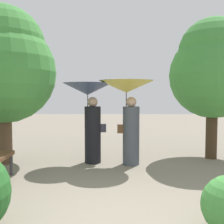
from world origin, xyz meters
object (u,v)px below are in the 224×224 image
Objects in this scene: person_left at (90,105)px; person_right at (128,102)px; tree_near_right at (213,68)px; tree_near_left at (4,64)px.

person_left is 0.93m from person_right.
person_left is 0.54× the size of tree_near_right.
tree_near_right is at bearing 6.55° from tree_near_left.
tree_near_right is at bearing -85.07° from person_left.
tree_near_left is at bearing 88.65° from person_left.
tree_near_left is 1.04× the size of tree_near_right.
tree_near_right reaches higher than person_left.
tree_near_left is at bearing 84.88° from person_right.
person_right is 0.55× the size of tree_near_right.
person_left is 0.52× the size of tree_near_left.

